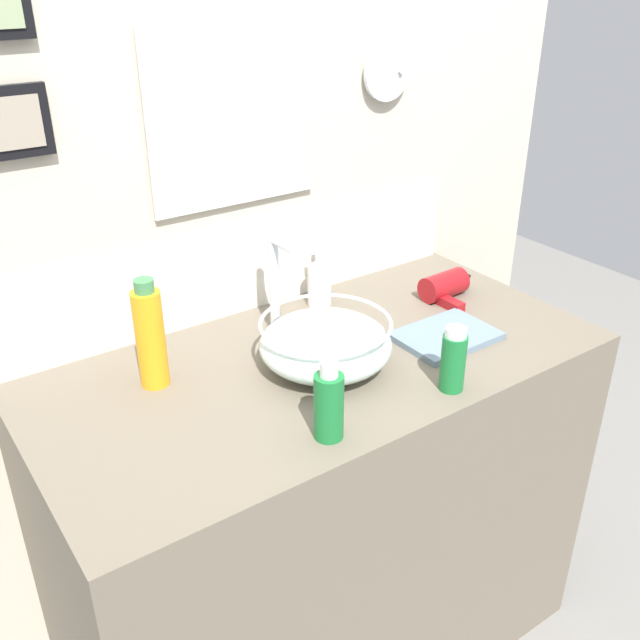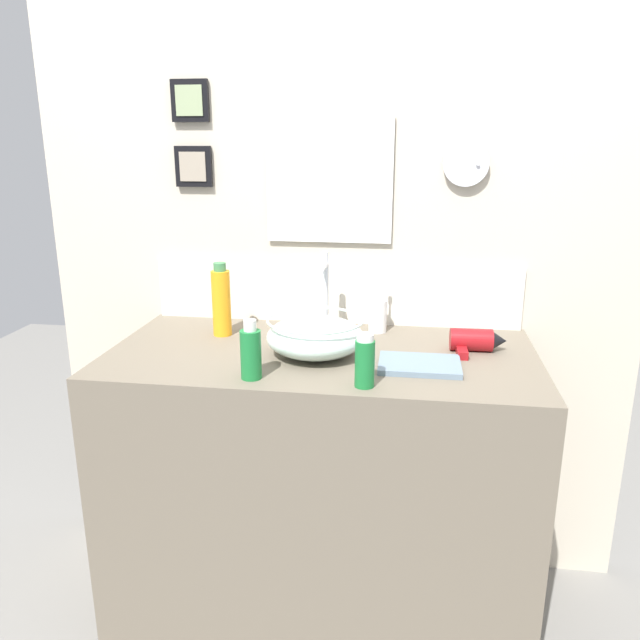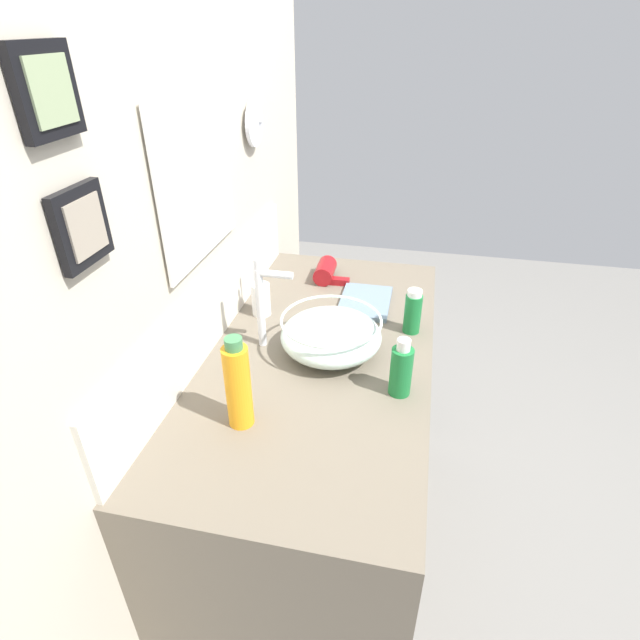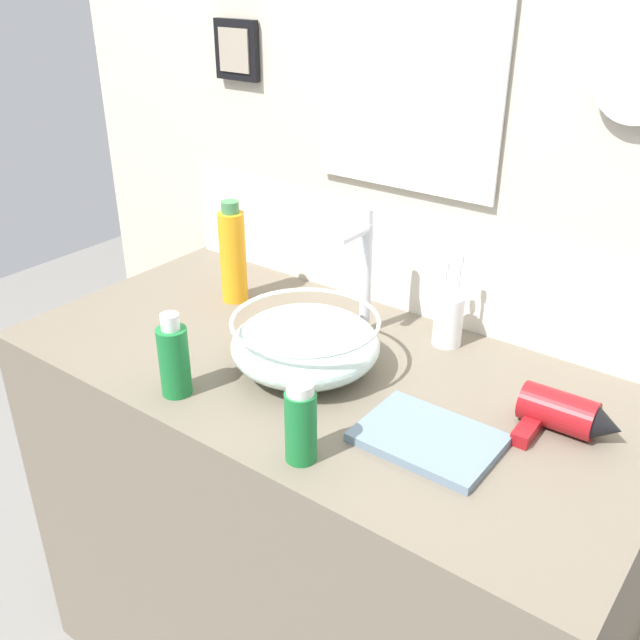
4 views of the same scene
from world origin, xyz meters
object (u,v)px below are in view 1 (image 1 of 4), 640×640
glass_bowl_sink (326,343)px  shampoo_bottle (329,404)px  hand_towel (446,336)px  faucet (276,273)px  soap_dispenser (453,360)px  toothbrush_cup (319,285)px  hair_drier (448,285)px  lotion_bottle (150,337)px

glass_bowl_sink → shampoo_bottle: 0.25m
glass_bowl_sink → hand_towel: (0.31, -0.06, -0.05)m
faucet → hand_towel: faucet is taller
soap_dispenser → toothbrush_cup: bearing=89.4°
glass_bowl_sink → toothbrush_cup: bearing=57.3°
toothbrush_cup → soap_dispenser: bearing=-90.6°
glass_bowl_sink → hair_drier: (0.48, 0.11, -0.03)m
shampoo_bottle → glass_bowl_sink: bearing=55.7°
faucet → soap_dispenser: faucet is taller
lotion_bottle → hand_towel: bearing=-18.5°
toothbrush_cup → faucet: bearing=-158.3°
hair_drier → lotion_bottle: 0.82m
soap_dispenser → lotion_bottle: lotion_bottle is taller
hair_drier → toothbrush_cup: bearing=153.1°
hair_drier → lotion_bottle: bearing=176.7°
faucet → hair_drier: size_ratio=1.62×
hair_drier → soap_dispenser: size_ratio=1.19×
hair_drier → hand_towel: (-0.17, -0.17, -0.02)m
soap_dispenser → lotion_bottle: (-0.50, 0.38, 0.04)m
toothbrush_cup → hand_towel: toothbrush_cup is taller
faucet → toothbrush_cup: size_ratio=1.37×
lotion_bottle → shampoo_bottle: (0.19, -0.36, -0.04)m
hair_drier → faucet: bearing=169.5°
glass_bowl_sink → soap_dispenser: size_ratio=2.02×
toothbrush_cup → lotion_bottle: size_ratio=0.84×
hair_drier → shampoo_bottle: (-0.62, -0.32, 0.04)m
soap_dispenser → hand_towel: soap_dispenser is taller
toothbrush_cup → hand_towel: bearing=-66.8°
faucet → hair_drier: 0.50m
soap_dispenser → shampoo_bottle: (-0.31, 0.01, 0.00)m
toothbrush_cup → hair_drier: bearing=-26.9°
shampoo_bottle → lotion_bottle: bearing=117.8°
soap_dispenser → hand_towel: (0.14, 0.16, -0.06)m
shampoo_bottle → hair_drier: bearing=27.1°
glass_bowl_sink → soap_dispenser: bearing=-53.4°
soap_dispenser → glass_bowl_sink: bearing=126.6°
hand_towel → faucet: bearing=140.3°
toothbrush_cup → lotion_bottle: lotion_bottle is taller
faucet → glass_bowl_sink: bearing=-90.0°
hair_drier → toothbrush_cup: size_ratio=0.84×
soap_dispenser → shampoo_bottle: shampoo_bottle is taller
faucet → toothbrush_cup: 0.21m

